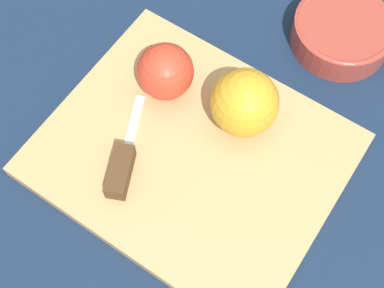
# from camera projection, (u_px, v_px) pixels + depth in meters

# --- Properties ---
(ground_plane) EXTENTS (4.00, 4.00, 0.00)m
(ground_plane) POSITION_uv_depth(u_px,v_px,m) (192.00, 158.00, 0.65)
(ground_plane) COLOR #14233D
(cutting_board) EXTENTS (0.38, 0.33, 0.02)m
(cutting_board) POSITION_uv_depth(u_px,v_px,m) (192.00, 155.00, 0.64)
(cutting_board) COLOR tan
(cutting_board) RESTS_ON ground_plane
(apple_half_left) EXTENTS (0.08, 0.08, 0.08)m
(apple_half_left) POSITION_uv_depth(u_px,v_px,m) (245.00, 103.00, 0.61)
(apple_half_left) COLOR gold
(apple_half_left) RESTS_ON cutting_board
(apple_half_right) EXTENTS (0.07, 0.07, 0.07)m
(apple_half_right) POSITION_uv_depth(u_px,v_px,m) (165.00, 72.00, 0.64)
(apple_half_right) COLOR red
(apple_half_right) RESTS_ON cutting_board
(knife) EXTENTS (0.09, 0.12, 0.02)m
(knife) POSITION_uv_depth(u_px,v_px,m) (121.00, 168.00, 0.61)
(knife) COLOR silver
(knife) RESTS_ON cutting_board
(bowl) EXTENTS (0.13, 0.13, 0.04)m
(bowl) POSITION_uv_depth(u_px,v_px,m) (342.00, 31.00, 0.70)
(bowl) COLOR #99382D
(bowl) RESTS_ON ground_plane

